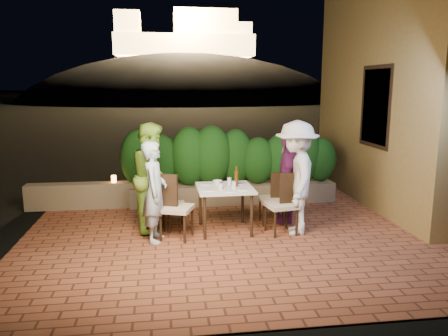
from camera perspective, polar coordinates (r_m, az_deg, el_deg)
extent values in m
plane|color=black|center=(6.92, 2.60, -9.73)|extent=(400.00, 400.00, 0.00)
cube|color=brown|center=(7.40, 1.90, -8.79)|extent=(7.00, 6.00, 0.15)
cube|color=olive|center=(9.64, 22.38, 10.57)|extent=(1.60, 5.00, 5.00)
cube|color=black|center=(8.84, 19.34, 7.57)|extent=(0.08, 1.00, 1.40)
cube|color=black|center=(8.83, 19.29, 7.58)|extent=(0.06, 1.15, 1.55)
cube|color=#736449|center=(9.05, 1.25, -3.30)|extent=(4.20, 0.55, 0.40)
cube|color=#736449|center=(9.08, -17.83, -3.45)|extent=(2.20, 0.30, 0.50)
ellipsoid|color=black|center=(66.75, -5.00, 5.28)|extent=(52.00, 40.00, 22.00)
cylinder|color=white|center=(6.98, -1.93, -2.88)|extent=(0.20, 0.20, 0.01)
cylinder|color=white|center=(7.41, -2.39, -2.08)|extent=(0.20, 0.20, 0.01)
cylinder|color=white|center=(7.03, 2.41, -2.77)|extent=(0.24, 0.24, 0.01)
cylinder|color=white|center=(7.44, 1.74, -2.02)|extent=(0.20, 0.20, 0.01)
cylinder|color=white|center=(7.20, -0.12, -2.45)|extent=(0.21, 0.21, 0.01)
cylinder|color=white|center=(6.92, 0.90, -3.00)|extent=(0.20, 0.20, 0.01)
cylinder|color=silver|center=(7.00, -0.43, -2.42)|extent=(0.06, 0.06, 0.11)
cylinder|color=silver|center=(7.31, -0.84, -1.89)|extent=(0.06, 0.06, 0.10)
cylinder|color=silver|center=(7.10, 1.31, -2.22)|extent=(0.07, 0.07, 0.11)
cylinder|color=silver|center=(7.36, 0.71, -1.72)|extent=(0.07, 0.07, 0.12)
imported|color=white|center=(7.49, -0.87, -1.81)|extent=(0.20, 0.20, 0.04)
imported|color=#A9C5D9|center=(6.81, -9.04, -3.08)|extent=(0.45, 0.62, 1.58)
imported|color=#90CE40|center=(7.34, -9.26, -1.14)|extent=(0.70, 0.89, 1.81)
imported|color=silver|center=(7.16, 9.42, -1.26)|extent=(0.93, 1.32, 1.85)
imported|color=#6A2364|center=(7.74, 8.38, -1.20)|extent=(0.67, 1.03, 1.62)
cylinder|color=orange|center=(8.92, -14.20, -1.40)|extent=(0.10, 0.10, 0.14)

